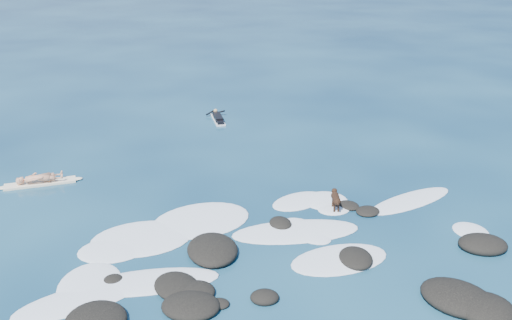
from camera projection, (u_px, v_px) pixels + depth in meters
name	position (u px, v px, depth m)	size (l,w,h in m)	color
ground	(266.00, 240.00, 16.81)	(160.00, 160.00, 0.00)	#0A2642
reef_rocks	(273.00, 296.00, 14.04)	(14.06, 7.47, 0.54)	black
breaking_foam	(235.00, 239.00, 16.87)	(14.52, 5.71, 0.12)	white
standing_surfer_rig	(38.00, 167.00, 20.29)	(2.95, 0.59, 1.68)	#FBECC9
paddling_surfer_rig	(218.00, 118.00, 27.48)	(0.97, 2.18, 0.38)	white
dog	(336.00, 198.00, 18.48)	(0.46, 0.99, 0.65)	black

